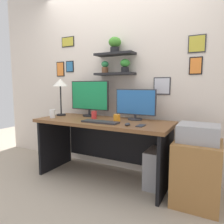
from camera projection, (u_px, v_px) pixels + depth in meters
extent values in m
plane|color=tan|center=(103.00, 178.00, 2.68)|extent=(8.00, 8.00, 0.00)
cube|color=beige|center=(119.00, 73.00, 2.89)|extent=(4.40, 0.04, 2.70)
cube|color=black|center=(115.00, 74.00, 2.79)|extent=(0.54, 0.20, 0.03)
cube|color=black|center=(115.00, 54.00, 2.76)|extent=(0.54, 0.20, 0.03)
cylinder|color=black|center=(115.00, 50.00, 2.75)|extent=(0.12, 0.12, 0.07)
ellipsoid|color=#40852B|center=(115.00, 42.00, 2.74)|extent=(0.17, 0.17, 0.13)
cylinder|color=brown|center=(105.00, 70.00, 2.85)|extent=(0.09, 0.09, 0.08)
ellipsoid|color=#2C8048|center=(105.00, 64.00, 2.84)|extent=(0.10, 0.10, 0.08)
cylinder|color=black|center=(125.00, 70.00, 2.72)|extent=(0.10, 0.10, 0.07)
ellipsoid|color=#348931|center=(125.00, 63.00, 2.70)|extent=(0.12, 0.12, 0.10)
cube|color=black|center=(61.00, 69.00, 3.33)|extent=(0.15, 0.02, 0.23)
cube|color=orange|center=(60.00, 69.00, 3.33)|extent=(0.13, 0.00, 0.20)
cube|color=black|center=(196.00, 66.00, 2.41)|extent=(0.14, 0.02, 0.20)
cube|color=orange|center=(196.00, 66.00, 2.40)|extent=(0.12, 0.00, 0.18)
cube|color=#2D2D33|center=(162.00, 86.00, 2.61)|extent=(0.21, 0.02, 0.22)
cube|color=silver|center=(162.00, 86.00, 2.61)|extent=(0.19, 0.00, 0.19)
cube|color=black|center=(70.00, 67.00, 3.24)|extent=(0.14, 0.02, 0.17)
cube|color=teal|center=(70.00, 67.00, 3.23)|extent=(0.12, 0.00, 0.15)
cube|color=#2D2D33|center=(197.00, 44.00, 2.38)|extent=(0.19, 0.02, 0.20)
cube|color=gold|center=(197.00, 44.00, 2.37)|extent=(0.17, 0.00, 0.18)
cube|color=black|center=(68.00, 42.00, 3.21)|extent=(0.23, 0.02, 0.15)
cube|color=gold|center=(68.00, 42.00, 3.20)|extent=(0.21, 0.00, 0.13)
cube|color=brown|center=(103.00, 122.00, 2.58)|extent=(1.69, 0.68, 0.04)
cube|color=black|center=(56.00, 143.00, 2.99)|extent=(0.04, 0.62, 0.71)
cube|color=black|center=(166.00, 162.00, 2.27)|extent=(0.04, 0.62, 0.71)
cube|color=black|center=(114.00, 143.00, 2.89)|extent=(1.49, 0.02, 0.50)
cylinder|color=black|center=(89.00, 116.00, 2.92)|extent=(0.18, 0.18, 0.02)
cylinder|color=black|center=(89.00, 112.00, 2.92)|extent=(0.03, 0.03, 0.09)
cube|color=black|center=(90.00, 95.00, 2.90)|extent=(0.59, 0.02, 0.40)
cube|color=#198C4C|center=(89.00, 95.00, 2.88)|extent=(0.57, 0.00, 0.37)
cylinder|color=#2D2D33|center=(135.00, 119.00, 2.61)|extent=(0.18, 0.18, 0.02)
cylinder|color=#2D2D33|center=(135.00, 116.00, 2.60)|extent=(0.03, 0.03, 0.06)
cube|color=#2D2D33|center=(136.00, 102.00, 2.59)|extent=(0.52, 0.02, 0.32)
cube|color=#2866B2|center=(135.00, 102.00, 2.58)|extent=(0.50, 0.00, 0.30)
cube|color=#2D2D33|center=(100.00, 122.00, 2.40)|extent=(0.44, 0.14, 0.02)
ellipsoid|color=#2D2D33|center=(127.00, 124.00, 2.22)|extent=(0.06, 0.09, 0.03)
cylinder|color=black|center=(61.00, 115.00, 2.99)|extent=(0.13, 0.13, 0.02)
cylinder|color=black|center=(61.00, 100.00, 2.97)|extent=(0.02, 0.02, 0.39)
cone|color=white|center=(60.00, 83.00, 2.94)|extent=(0.22, 0.22, 0.10)
cube|color=#2D2D33|center=(141.00, 126.00, 2.20)|extent=(0.07, 0.14, 0.01)
cylinder|color=orange|center=(117.00, 118.00, 2.45)|extent=(0.08, 0.08, 0.09)
cylinder|color=red|center=(94.00, 115.00, 2.70)|extent=(0.07, 0.07, 0.10)
cylinder|color=white|center=(52.00, 114.00, 2.75)|extent=(0.07, 0.07, 0.11)
cube|color=#9E6B38|center=(197.00, 172.00, 2.09)|extent=(0.44, 0.50, 0.63)
cube|color=#9E9EA3|center=(199.00, 133.00, 2.04)|extent=(0.38, 0.34, 0.17)
cube|color=#99999E|center=(155.00, 167.00, 2.46)|extent=(0.18, 0.40, 0.44)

